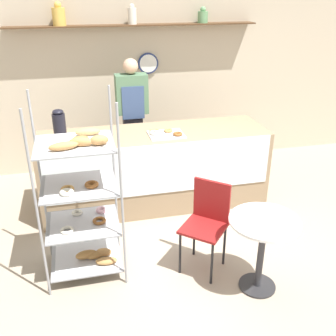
% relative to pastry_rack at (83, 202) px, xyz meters
% --- Properties ---
extents(ground_plane, '(14.00, 14.00, 0.00)m').
position_rel_pastry_rack_xyz_m(ground_plane, '(0.89, 0.04, -0.76)').
color(ground_plane, gray).
extents(back_wall, '(10.00, 0.30, 2.70)m').
position_rel_pastry_rack_xyz_m(back_wall, '(0.89, 2.47, 0.61)').
color(back_wall, beige).
rests_on(back_wall, ground_plane).
extents(display_counter, '(2.72, 0.80, 0.94)m').
position_rel_pastry_rack_xyz_m(display_counter, '(0.89, 1.15, -0.28)').
color(display_counter, '#937A5B').
rests_on(display_counter, ground_plane).
extents(pastry_rack, '(0.71, 0.61, 1.72)m').
position_rel_pastry_rack_xyz_m(pastry_rack, '(0.00, 0.00, 0.00)').
color(pastry_rack, gray).
rests_on(pastry_rack, ground_plane).
extents(person_worker, '(0.41, 0.23, 1.71)m').
position_rel_pastry_rack_xyz_m(person_worker, '(0.73, 1.79, 0.18)').
color(person_worker, '#282833').
rests_on(person_worker, ground_plane).
extents(cafe_table, '(0.61, 0.61, 0.72)m').
position_rel_pastry_rack_xyz_m(cafe_table, '(1.49, -0.61, -0.22)').
color(cafe_table, '#262628').
rests_on(cafe_table, ground_plane).
extents(cafe_chair, '(0.54, 0.54, 0.88)m').
position_rel_pastry_rack_xyz_m(cafe_chair, '(1.13, -0.18, -0.21)').
color(cafe_chair, black).
rests_on(cafe_chair, ground_plane).
extents(coffee_carafe, '(0.14, 0.14, 0.35)m').
position_rel_pastry_rack_xyz_m(coffee_carafe, '(-0.18, 1.15, 0.36)').
color(coffee_carafe, black).
rests_on(coffee_carafe, display_counter).
extents(donut_tray_counter, '(0.41, 0.35, 0.05)m').
position_rel_pastry_rack_xyz_m(donut_tray_counter, '(1.00, 1.05, 0.21)').
color(donut_tray_counter, silver).
rests_on(donut_tray_counter, display_counter).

